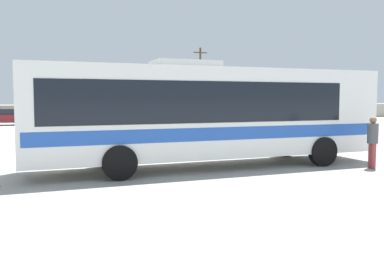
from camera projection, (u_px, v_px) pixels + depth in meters
The scene contains 11 objects.
ground_plane at pixel (129, 138), 24.26m from camera, with size 300.00×300.00×0.00m, color #A3A099.
perimeter_wall at pixel (106, 113), 42.78m from camera, with size 80.00×0.30×1.71m, color #9E998C.
coach_bus_white_blue at pixel (206, 111), 13.94m from camera, with size 12.56×3.49×3.66m.
attendant_by_bus_door at pixel (373, 139), 13.75m from camera, with size 0.40×0.40×1.78m.
parked_car_second_maroon at pixel (4, 116), 36.23m from camera, with size 4.20×1.99×1.48m.
parked_car_third_red at pixel (71, 116), 37.57m from camera, with size 4.21×2.10×1.47m.
parked_car_rightmost_red at pixel (126, 115), 39.50m from camera, with size 4.54×2.31×1.50m.
utility_pole_near at pixel (200, 82), 49.35m from camera, with size 1.80×0.33×8.61m.
roadside_tree_midleft at pixel (59, 88), 47.10m from camera, with size 3.40×3.40×5.10m.
roadside_tree_midright at pixel (143, 77), 46.90m from camera, with size 3.52×3.52×6.39m.
roadside_tree_right at pixel (250, 85), 53.17m from camera, with size 4.63×4.63×6.21m.
Camera 1 is at (-2.97, -14.27, 2.39)m, focal length 37.64 mm.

